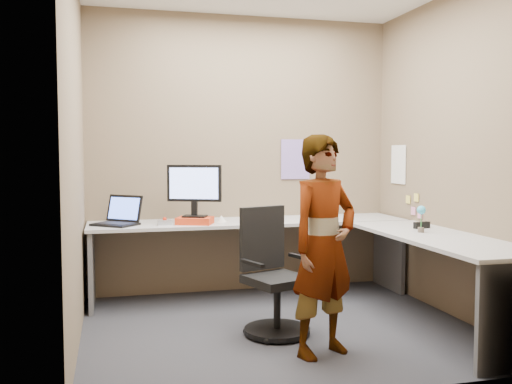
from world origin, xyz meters
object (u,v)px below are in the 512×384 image
object	(u,v)px
desk	(315,243)
person	(324,246)
monitor	(194,186)
office_chair	(273,283)

from	to	relation	value
desk	person	world-z (taller)	person
monitor	person	world-z (taller)	person
office_chair	desk	bearing A→B (deg)	23.90
monitor	person	size ratio (longest dim) A/B	0.31
desk	person	bearing A→B (deg)	-107.40
desk	office_chair	size ratio (longest dim) A/B	3.18
office_chair	person	world-z (taller)	person
desk	office_chair	bearing A→B (deg)	-136.40
desk	person	distance (m)	1.08
office_chair	person	size ratio (longest dim) A/B	0.63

